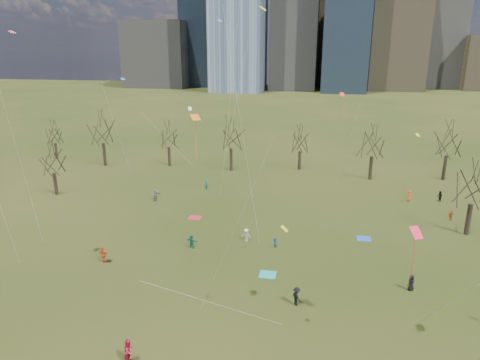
% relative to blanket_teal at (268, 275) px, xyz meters
% --- Properties ---
extents(ground, '(500.00, 500.00, 0.00)m').
position_rel_blanket_teal_xyz_m(ground, '(-4.23, -4.19, -0.01)').
color(ground, black).
rests_on(ground, ground).
extents(downtown_skyline, '(212.50, 78.00, 118.00)m').
position_rel_blanket_teal_xyz_m(downtown_skyline, '(-6.66, 206.45, 38.99)').
color(downtown_skyline, slate).
rests_on(downtown_skyline, ground).
extents(bare_tree_row, '(113.04, 29.80, 9.50)m').
position_rel_blanket_teal_xyz_m(bare_tree_row, '(-4.31, 33.03, 6.10)').
color(bare_tree_row, black).
rests_on(bare_tree_row, ground).
extents(blanket_teal, '(1.60, 1.50, 0.03)m').
position_rel_blanket_teal_xyz_m(blanket_teal, '(0.00, 0.00, 0.00)').
color(blanket_teal, teal).
rests_on(blanket_teal, ground).
extents(blanket_navy, '(1.60, 1.50, 0.03)m').
position_rel_blanket_teal_xyz_m(blanket_navy, '(9.83, 10.29, 0.00)').
color(blanket_navy, '#2451AA').
rests_on(blanket_navy, ground).
extents(blanket_crimson, '(1.60, 1.50, 0.03)m').
position_rel_blanket_teal_xyz_m(blanket_crimson, '(-11.12, 12.74, 0.00)').
color(blanket_crimson, '#B6242C').
rests_on(blanket_crimson, ground).
extents(person_2, '(0.87, 1.02, 1.85)m').
position_rel_blanket_teal_xyz_m(person_2, '(-7.86, -13.83, 0.91)').
color(person_2, '#B31930').
rests_on(person_2, ground).
extents(person_4, '(1.07, 0.58, 1.72)m').
position_rel_blanket_teal_xyz_m(person_4, '(-16.73, -0.73, 0.85)').
color(person_4, '#F2461A').
rests_on(person_4, ground).
extents(person_5, '(1.53, 0.78, 1.57)m').
position_rel_blanket_teal_xyz_m(person_5, '(-8.91, 4.25, 0.77)').
color(person_5, '#176957').
rests_on(person_5, ground).
extents(person_6, '(0.89, 0.85, 1.54)m').
position_rel_blanket_teal_xyz_m(person_6, '(13.06, -0.31, 0.75)').
color(person_6, black).
rests_on(person_6, ground).
extents(person_8, '(0.66, 0.72, 1.19)m').
position_rel_blanket_teal_xyz_m(person_8, '(0.00, 5.95, 0.58)').
color(person_8, '#265AA4').
rests_on(person_8, ground).
extents(person_9, '(1.03, 0.69, 1.49)m').
position_rel_blanket_teal_xyz_m(person_9, '(-3.38, 7.10, 0.73)').
color(person_9, silver).
rests_on(person_9, ground).
extents(person_10, '(0.89, 0.72, 1.41)m').
position_rel_blanket_teal_xyz_m(person_10, '(21.13, 18.11, 0.69)').
color(person_10, '#C7521C').
rests_on(person_10, ground).
extents(person_11, '(1.32, 1.63, 1.74)m').
position_rel_blanket_teal_xyz_m(person_11, '(-18.52, 17.96, 0.86)').
color(person_11, slate).
rests_on(person_11, ground).
extents(person_12, '(0.59, 0.83, 1.62)m').
position_rel_blanket_teal_xyz_m(person_12, '(17.20, 24.65, 0.79)').
color(person_12, '#F6501B').
rests_on(person_12, ground).
extents(person_13, '(0.74, 0.71, 1.70)m').
position_rel_blanket_teal_xyz_m(person_13, '(-12.70, 24.28, 0.84)').
color(person_13, '#1B7B68').
rests_on(person_13, ground).
extents(person_14, '(0.85, 0.95, 1.62)m').
position_rel_blanket_teal_xyz_m(person_14, '(21.44, 25.13, 0.79)').
color(person_14, black).
rests_on(person_14, ground).
extents(person_15, '(1.14, 1.22, 1.66)m').
position_rel_blanket_teal_xyz_m(person_15, '(3.05, -4.61, 0.81)').
color(person_15, black).
rests_on(person_15, ground).
extents(kites_airborne, '(59.71, 51.48, 29.93)m').
position_rel_blanket_teal_xyz_m(kites_airborne, '(0.53, 9.31, 12.58)').
color(kites_airborne, orange).
rests_on(kites_airborne, ground).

